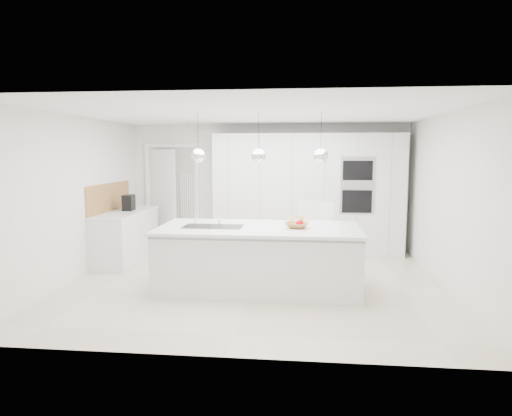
# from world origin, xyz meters

# --- Properties ---
(floor) EXTENTS (5.50, 5.50, 0.00)m
(floor) POSITION_xyz_m (0.00, 0.00, 0.00)
(floor) COLOR beige
(floor) RESTS_ON ground
(wall_back) EXTENTS (5.50, 0.00, 5.50)m
(wall_back) POSITION_xyz_m (0.00, 2.50, 1.25)
(wall_back) COLOR white
(wall_back) RESTS_ON ground
(wall_left) EXTENTS (0.00, 5.00, 5.00)m
(wall_left) POSITION_xyz_m (-2.75, 0.00, 1.25)
(wall_left) COLOR white
(wall_left) RESTS_ON ground
(ceiling) EXTENTS (5.50, 5.50, 0.00)m
(ceiling) POSITION_xyz_m (0.00, 0.00, 2.50)
(ceiling) COLOR white
(ceiling) RESTS_ON wall_back
(tall_cabinets) EXTENTS (3.60, 0.60, 2.30)m
(tall_cabinets) POSITION_xyz_m (0.80, 2.20, 1.15)
(tall_cabinets) COLOR silver
(tall_cabinets) RESTS_ON floor
(oven_stack) EXTENTS (0.62, 0.04, 1.05)m
(oven_stack) POSITION_xyz_m (1.70, 1.89, 1.35)
(oven_stack) COLOR #A5A5A8
(oven_stack) RESTS_ON tall_cabinets
(doorway_frame) EXTENTS (1.11, 0.08, 2.13)m
(doorway_frame) POSITION_xyz_m (-1.95, 2.47, 1.02)
(doorway_frame) COLOR white
(doorway_frame) RESTS_ON floor
(hallway_door) EXTENTS (0.76, 0.38, 2.00)m
(hallway_door) POSITION_xyz_m (-2.20, 2.42, 1.00)
(hallway_door) COLOR white
(hallway_door) RESTS_ON floor
(radiator) EXTENTS (0.32, 0.04, 1.40)m
(radiator) POSITION_xyz_m (-1.63, 2.46, 0.85)
(radiator) COLOR white
(radiator) RESTS_ON floor
(left_base_cabinets) EXTENTS (0.60, 1.80, 0.86)m
(left_base_cabinets) POSITION_xyz_m (-2.45, 1.20, 0.43)
(left_base_cabinets) COLOR silver
(left_base_cabinets) RESTS_ON floor
(left_worktop) EXTENTS (0.62, 1.82, 0.04)m
(left_worktop) POSITION_xyz_m (-2.45, 1.20, 0.88)
(left_worktop) COLOR white
(left_worktop) RESTS_ON left_base_cabinets
(oak_backsplash) EXTENTS (0.02, 1.80, 0.50)m
(oak_backsplash) POSITION_xyz_m (-2.74, 1.20, 1.15)
(oak_backsplash) COLOR #B07B43
(oak_backsplash) RESTS_ON wall_left
(island_base) EXTENTS (2.80, 1.20, 0.86)m
(island_base) POSITION_xyz_m (0.10, -0.30, 0.43)
(island_base) COLOR silver
(island_base) RESTS_ON floor
(island_worktop) EXTENTS (2.84, 1.40, 0.04)m
(island_worktop) POSITION_xyz_m (0.10, -0.25, 0.88)
(island_worktop) COLOR white
(island_worktop) RESTS_ON island_base
(island_sink) EXTENTS (0.84, 0.44, 0.18)m
(island_sink) POSITION_xyz_m (-0.55, -0.30, 0.82)
(island_sink) COLOR #3F3F42
(island_sink) RESTS_ON island_worktop
(island_tap) EXTENTS (0.02, 0.02, 0.30)m
(island_tap) POSITION_xyz_m (-0.50, -0.10, 1.05)
(island_tap) COLOR white
(island_tap) RESTS_ON island_worktop
(pendant_left) EXTENTS (0.20, 0.20, 0.20)m
(pendant_left) POSITION_xyz_m (-0.75, -0.30, 1.90)
(pendant_left) COLOR white
(pendant_left) RESTS_ON ceiling
(pendant_mid) EXTENTS (0.20, 0.20, 0.20)m
(pendant_mid) POSITION_xyz_m (0.10, -0.30, 1.90)
(pendant_mid) COLOR white
(pendant_mid) RESTS_ON ceiling
(pendant_right) EXTENTS (0.20, 0.20, 0.20)m
(pendant_right) POSITION_xyz_m (0.95, -0.30, 1.90)
(pendant_right) COLOR white
(pendant_right) RESTS_ON ceiling
(fruit_bowl) EXTENTS (0.41, 0.41, 0.08)m
(fruit_bowl) POSITION_xyz_m (0.64, -0.30, 0.94)
(fruit_bowl) COLOR #B07B43
(fruit_bowl) RESTS_ON island_worktop
(espresso_machine) EXTENTS (0.19, 0.28, 0.29)m
(espresso_machine) POSITION_xyz_m (-2.43, 1.32, 1.04)
(espresso_machine) COLOR black
(espresso_machine) RESTS_ON left_worktop
(bar_stool_left) EXTENTS (0.48, 0.59, 1.15)m
(bar_stool_left) POSITION_xyz_m (0.81, 0.67, 0.57)
(bar_stool_left) COLOR white
(bar_stool_left) RESTS_ON floor
(bar_stool_right) EXTENTS (0.44, 0.57, 1.14)m
(bar_stool_right) POSITION_xyz_m (1.04, 0.70, 0.57)
(bar_stool_right) COLOR white
(bar_stool_right) RESTS_ON floor
(apple_a) EXTENTS (0.09, 0.09, 0.09)m
(apple_a) POSITION_xyz_m (0.69, -0.26, 0.97)
(apple_a) COLOR red
(apple_a) RESTS_ON fruit_bowl
(apple_b) EXTENTS (0.08, 0.08, 0.08)m
(apple_b) POSITION_xyz_m (0.67, -0.32, 0.97)
(apple_b) COLOR red
(apple_b) RESTS_ON fruit_bowl
(apple_c) EXTENTS (0.07, 0.07, 0.07)m
(apple_c) POSITION_xyz_m (0.67, -0.29, 0.96)
(apple_c) COLOR red
(apple_c) RESTS_ON fruit_bowl
(banana_bunch) EXTENTS (0.24, 0.17, 0.22)m
(banana_bunch) POSITION_xyz_m (0.64, -0.29, 1.02)
(banana_bunch) COLOR yellow
(banana_bunch) RESTS_ON fruit_bowl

